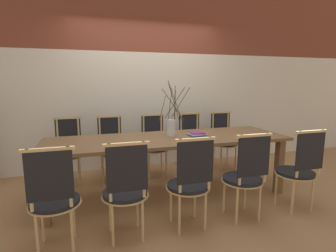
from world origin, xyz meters
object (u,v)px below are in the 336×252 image
object	(u,v)px
chair_far_center	(154,143)
vase_centerpiece	(171,126)
dining_table	(168,144)
book_stack	(197,134)
chair_near_center	(190,181)

from	to	relation	value
chair_far_center	vase_centerpiece	world-z (taller)	vase_centerpiece
dining_table	vase_centerpiece	bearing A→B (deg)	49.96
vase_centerpiece	book_stack	xyz separation A→B (m)	(0.33, -0.08, -0.12)
dining_table	chair_far_center	world-z (taller)	chair_far_center
vase_centerpiece	book_stack	world-z (taller)	vase_centerpiece
vase_centerpiece	dining_table	bearing A→B (deg)	-130.04
chair_near_center	book_stack	xyz separation A→B (m)	(0.43, 0.84, 0.29)
dining_table	book_stack	bearing A→B (deg)	0.58
chair_near_center	vase_centerpiece	world-z (taller)	vase_centerpiece
vase_centerpiece	book_stack	bearing A→B (deg)	-13.90
dining_table	chair_far_center	distance (m)	0.86
dining_table	book_stack	size ratio (longest dim) A/B	13.26
chair_near_center	chair_far_center	world-z (taller)	same
dining_table	chair_near_center	size ratio (longest dim) A/B	3.17
dining_table	book_stack	world-z (taller)	book_stack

